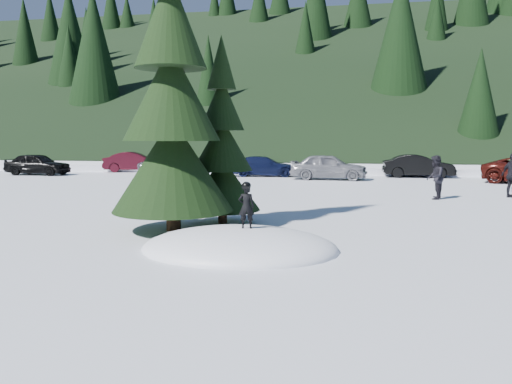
% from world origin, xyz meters
% --- Properties ---
extents(ground, '(200.00, 200.00, 0.00)m').
position_xyz_m(ground, '(0.00, 0.00, 0.00)').
color(ground, white).
rests_on(ground, ground).
extents(snow_mound, '(4.48, 3.52, 0.96)m').
position_xyz_m(snow_mound, '(0.00, 0.00, 0.00)').
color(snow_mound, white).
rests_on(snow_mound, ground).
extents(forest_hillside, '(200.00, 60.00, 25.00)m').
position_xyz_m(forest_hillside, '(0.00, 54.00, 12.50)').
color(forest_hillside, black).
rests_on(forest_hillside, ground).
extents(spruce_tall, '(3.20, 3.20, 8.60)m').
position_xyz_m(spruce_tall, '(-2.20, 1.80, 3.32)').
color(spruce_tall, '#311B10').
rests_on(spruce_tall, ground).
extents(spruce_short, '(2.20, 2.20, 5.37)m').
position_xyz_m(spruce_short, '(-1.20, 3.20, 2.10)').
color(spruce_short, '#311B10').
rests_on(spruce_short, ground).
extents(child_skier, '(0.39, 0.29, 0.98)m').
position_xyz_m(child_skier, '(0.15, 0.05, 0.97)').
color(child_skier, black).
rests_on(child_skier, snow_mound).
extents(adult_0, '(0.88, 1.01, 1.77)m').
position_xyz_m(adult_0, '(5.83, 10.11, 0.88)').
color(adult_0, black).
rests_on(adult_0, ground).
extents(car_0, '(4.19, 1.73, 1.42)m').
position_xyz_m(car_0, '(-17.48, 18.59, 0.71)').
color(car_0, black).
rests_on(car_0, ground).
extents(car_1, '(4.48, 2.56, 1.40)m').
position_xyz_m(car_1, '(-12.47, 22.45, 0.70)').
color(car_1, '#340912').
rests_on(car_1, ground).
extents(car_2, '(4.98, 3.44, 1.27)m').
position_xyz_m(car_2, '(-8.28, 19.06, 0.63)').
color(car_2, '#515259').
rests_on(car_2, ground).
extents(car_3, '(4.44, 2.10, 1.25)m').
position_xyz_m(car_3, '(-2.79, 20.23, 0.63)').
color(car_3, black).
rests_on(car_3, ground).
extents(car_4, '(4.54, 2.05, 1.51)m').
position_xyz_m(car_4, '(1.30, 18.53, 0.76)').
color(car_4, gray).
rests_on(car_4, ground).
extents(car_5, '(4.27, 1.57, 1.40)m').
position_xyz_m(car_5, '(6.66, 21.07, 0.70)').
color(car_5, black).
rests_on(car_5, ground).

